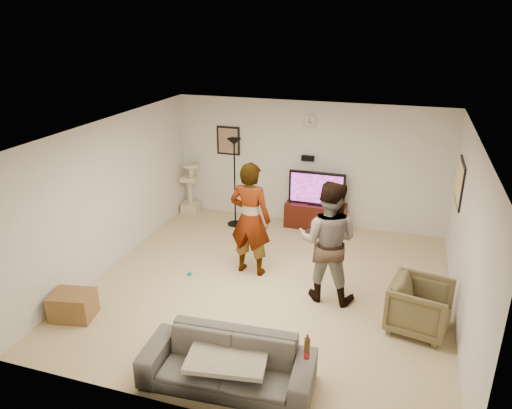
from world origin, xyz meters
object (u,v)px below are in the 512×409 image
(floor_lamp, at_px, (235,183))
(cat_tree, at_px, (190,187))
(person_left, at_px, (250,219))
(armchair, at_px, (420,306))
(sofa, at_px, (228,363))
(beer_bottle, at_px, (307,349))
(side_table, at_px, (73,305))
(person_right, at_px, (328,242))
(tv, at_px, (317,188))
(tv_stand, at_px, (315,215))

(floor_lamp, xyz_separation_m, cat_tree, (-1.18, 0.37, -0.34))
(person_left, bearing_deg, armchair, 168.24)
(sofa, relative_size, beer_bottle, 7.94)
(floor_lamp, height_order, side_table, floor_lamp)
(person_left, distance_m, side_table, 2.93)
(person_right, distance_m, side_table, 3.75)
(cat_tree, distance_m, person_right, 4.29)
(floor_lamp, distance_m, side_table, 4.01)
(tv, height_order, armchair, tv)
(tv_stand, xyz_separation_m, floor_lamp, (-1.59, -0.38, 0.65))
(tv, relative_size, sofa, 0.56)
(side_table, bearing_deg, person_left, 45.72)
(person_right, distance_m, sofa, 2.41)
(tv, distance_m, beer_bottle, 4.83)
(floor_lamp, bearing_deg, person_left, -62.58)
(floor_lamp, relative_size, sofa, 0.91)
(tv_stand, relative_size, beer_bottle, 4.83)
(tv, bearing_deg, beer_bottle, -80.08)
(tv, relative_size, side_table, 1.94)
(beer_bottle, distance_m, side_table, 3.56)
(cat_tree, height_order, person_right, person_right)
(cat_tree, distance_m, sofa, 5.46)
(tv_stand, bearing_deg, person_right, -75.54)
(side_table, bearing_deg, cat_tree, 91.79)
(person_left, distance_m, beer_bottle, 3.01)
(tv_stand, distance_m, person_left, 2.36)
(floor_lamp, relative_size, armchair, 2.29)
(tv_stand, bearing_deg, person_left, -107.29)
(tv_stand, relative_size, cat_tree, 1.08)
(sofa, distance_m, side_table, 2.63)
(person_right, height_order, armchair, person_right)
(floor_lamp, distance_m, armchair, 4.48)
(sofa, distance_m, armchair, 2.74)
(beer_bottle, xyz_separation_m, armchair, (1.18, 1.77, -0.35))
(cat_tree, bearing_deg, person_right, -36.57)
(cat_tree, relative_size, armchair, 1.42)
(tv, distance_m, sofa, 4.78)
(tv, xyz_separation_m, person_right, (0.66, -2.55, 0.09))
(tv_stand, relative_size, floor_lamp, 0.67)
(floor_lamp, distance_m, beer_bottle, 5.01)
(person_right, relative_size, armchair, 2.37)
(beer_bottle, height_order, side_table, beer_bottle)
(tv_stand, distance_m, sofa, 4.75)
(beer_bottle, relative_size, side_table, 0.43)
(beer_bottle, relative_size, armchair, 0.32)
(tv, bearing_deg, armchair, -55.97)
(tv, height_order, floor_lamp, floor_lamp)
(cat_tree, relative_size, person_left, 0.59)
(cat_tree, height_order, side_table, cat_tree)
(tv_stand, distance_m, side_table, 4.94)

